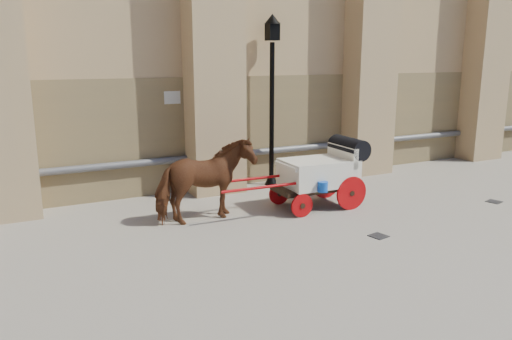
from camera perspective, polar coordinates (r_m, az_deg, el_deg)
ground at (r=10.79m, az=7.76°, el=-6.29°), size 90.00×90.00×0.00m
horse at (r=10.76m, az=-5.82°, el=-1.30°), size 2.20×1.16×1.79m
carriage at (r=11.94m, az=7.66°, el=-0.05°), size 3.73×1.33×1.62m
street_lamp at (r=13.65m, az=1.83°, el=8.42°), size 0.43×0.43×4.61m
drain_grate_near at (r=10.36m, az=13.82°, el=-7.33°), size 0.38×0.38×0.01m
drain_grate_far at (r=13.71m, az=25.56°, el=-3.28°), size 0.39×0.39×0.01m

